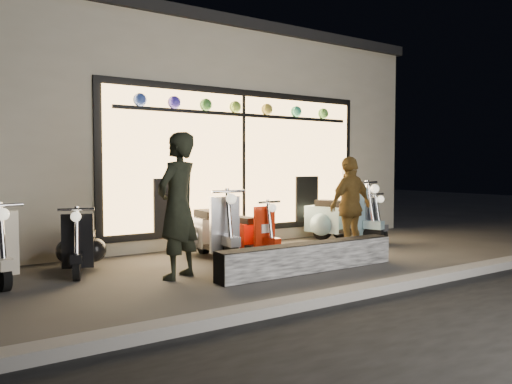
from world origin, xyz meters
TOP-DOWN VIEW (x-y plane):
  - ground at (0.00, 0.00)m, footprint 40.00×40.00m
  - kerb at (0.00, -2.00)m, footprint 40.00×0.25m
  - shop_building at (0.00, 4.98)m, footprint 10.20×6.23m
  - graffiti_barrier at (0.26, -0.65)m, footprint 2.85×0.28m
  - scooter_silver at (-0.33, 1.13)m, footprint 0.54×1.48m
  - scooter_red at (0.24, 0.95)m, footprint 0.48×1.24m
  - scooter_black at (-2.36, 1.16)m, footprint 0.65×1.23m
  - scooter_blue at (2.49, 1.28)m, footprint 0.83×1.57m
  - scooter_grey at (2.83, 1.21)m, footprint 0.61×1.27m
  - man at (-1.41, -0.02)m, footprint 0.82×0.73m
  - woman at (1.61, -0.06)m, footprint 0.99×0.52m

SIDE VIEW (x-z plane):
  - ground at x=0.00m, z-range 0.00..0.00m
  - kerb at x=0.00m, z-range 0.00..0.12m
  - graffiti_barrier at x=0.26m, z-range 0.00..0.40m
  - scooter_red at x=0.24m, z-range -0.09..0.79m
  - scooter_black at x=-2.36m, z-range -0.09..0.80m
  - scooter_grey at x=2.83m, z-range -0.09..0.82m
  - scooter_silver at x=-0.33m, z-range -0.10..0.95m
  - scooter_blue at x=2.49m, z-range -0.11..1.01m
  - woman at x=1.61m, z-range 0.00..1.61m
  - man at x=-1.41m, z-range 0.00..1.90m
  - shop_building at x=0.00m, z-range 0.00..4.20m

